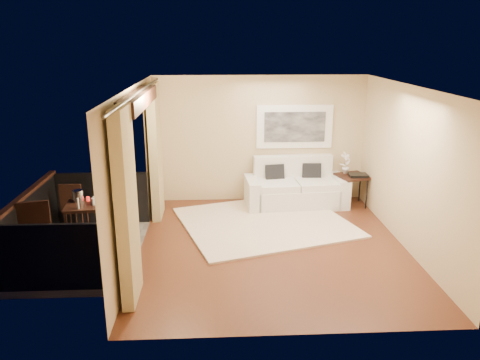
{
  "coord_description": "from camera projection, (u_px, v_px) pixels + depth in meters",
  "views": [
    {
      "loc": [
        -0.94,
        -7.3,
        3.42
      ],
      "look_at": [
        -0.53,
        0.5,
        1.05
      ],
      "focal_mm": 35.0,
      "sensor_mm": 36.0,
      "label": 1
    }
  ],
  "objects": [
    {
      "name": "orchid",
      "position": [
        346.0,
        163.0,
        9.88
      ],
      "size": [
        0.3,
        0.27,
        0.47
      ],
      "primitive_type": "imported",
      "rotation": [
        0.0,
        0.0,
        0.55
      ],
      "color": "white",
      "rests_on": "side_table"
    },
    {
      "name": "glass_a",
      "position": [
        93.0,
        201.0,
        7.79
      ],
      "size": [
        0.06,
        0.06,
        0.12
      ],
      "primitive_type": "cylinder",
      "color": "white",
      "rests_on": "bistro_table"
    },
    {
      "name": "sofa",
      "position": [
        295.0,
        188.0,
        9.95
      ],
      "size": [
        2.17,
        1.05,
        1.01
      ],
      "rotation": [
        0.0,
        0.0,
        0.07
      ],
      "color": "silver",
      "rests_on": "floor"
    },
    {
      "name": "artwork",
      "position": [
        295.0,
        127.0,
        9.94
      ],
      "size": [
        1.62,
        0.07,
        0.92
      ],
      "color": "white",
      "rests_on": "room_shell"
    },
    {
      "name": "tray",
      "position": [
        358.0,
        175.0,
        9.74
      ],
      "size": [
        0.39,
        0.29,
        0.05
      ],
      "primitive_type": "cube",
      "rotation": [
        0.0,
        0.0,
        -0.02
      ],
      "color": "black",
      "rests_on": "side_table"
    },
    {
      "name": "curtains",
      "position": [
        144.0,
        174.0,
        7.52
      ],
      "size": [
        0.16,
        4.8,
        2.64
      ],
      "color": "tan",
      "rests_on": "ground"
    },
    {
      "name": "bistro_table",
      "position": [
        86.0,
        209.0,
        7.88
      ],
      "size": [
        0.7,
        0.7,
        0.75
      ],
      "rotation": [
        0.0,
        0.0,
        0.1
      ],
      "color": "black",
      "rests_on": "balcony"
    },
    {
      "name": "vase",
      "position": [
        78.0,
        203.0,
        7.61
      ],
      "size": [
        0.04,
        0.04,
        0.18
      ],
      "primitive_type": "cylinder",
      "color": "silver",
      "rests_on": "bistro_table"
    },
    {
      "name": "glass_b",
      "position": [
        95.0,
        200.0,
        7.88
      ],
      "size": [
        0.06,
        0.06,
        0.12
      ],
      "primitive_type": "cylinder",
      "color": "silver",
      "rests_on": "bistro_table"
    },
    {
      "name": "side_table",
      "position": [
        353.0,
        178.0,
        9.85
      ],
      "size": [
        0.76,
        0.76,
        0.66
      ],
      "rotation": [
        0.0,
        0.0,
        0.3
      ],
      "color": "black",
      "rests_on": "floor"
    },
    {
      "name": "balcony",
      "position": [
        76.0,
        241.0,
        7.8
      ],
      "size": [
        1.81,
        2.6,
        1.17
      ],
      "color": "#605B56",
      "rests_on": "ground"
    },
    {
      "name": "balcony_chair_far",
      "position": [
        73.0,
        203.0,
        8.55
      ],
      "size": [
        0.4,
        0.41,
        0.92
      ],
      "rotation": [
        0.0,
        0.0,
        3.13
      ],
      "color": "black",
      "rests_on": "balcony"
    },
    {
      "name": "floor",
      "position": [
        272.0,
        246.0,
        8.02
      ],
      "size": [
        5.0,
        5.0,
        0.0
      ],
      "primitive_type": "plane",
      "color": "#5B2E1A",
      "rests_on": "ground"
    },
    {
      "name": "room_shell",
      "position": [
        138.0,
        100.0,
        7.18
      ],
      "size": [
        5.0,
        6.4,
        5.0
      ],
      "color": "white",
      "rests_on": "ground"
    },
    {
      "name": "candle",
      "position": [
        88.0,
        199.0,
        8.0
      ],
      "size": [
        0.06,
        0.06,
        0.07
      ],
      "primitive_type": "cylinder",
      "color": "#FB1816",
      "rests_on": "bistro_table"
    },
    {
      "name": "ice_bucket",
      "position": [
        78.0,
        196.0,
        7.95
      ],
      "size": [
        0.18,
        0.18,
        0.2
      ],
      "primitive_type": "cylinder",
      "color": "white",
      "rests_on": "bistro_table"
    },
    {
      "name": "rug",
      "position": [
        265.0,
        222.0,
        9.02
      ],
      "size": [
        3.67,
        3.41,
        0.04
      ],
      "primitive_type": "cube",
      "rotation": [
        0.0,
        0.0,
        0.3
      ],
      "color": "beige",
      "rests_on": "floor"
    },
    {
      "name": "balcony_chair_near",
      "position": [
        35.0,
        231.0,
        7.06
      ],
      "size": [
        0.56,
        0.56,
        1.07
      ],
      "rotation": [
        0.0,
        0.0,
        0.23
      ],
      "color": "black",
      "rests_on": "balcony"
    }
  ]
}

